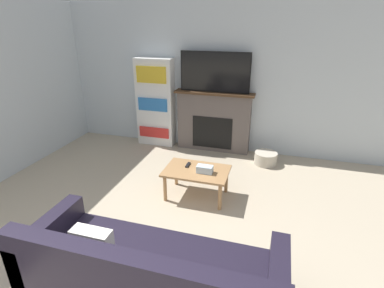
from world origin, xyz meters
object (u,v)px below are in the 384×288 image
(tv, at_px, (215,72))
(couch, at_px, (150,277))
(bookshelf, at_px, (155,103))
(storage_basket, at_px, (266,158))
(fireplace, at_px, (214,121))
(coffee_table, at_px, (197,174))

(tv, xyz_separation_m, couch, (0.23, -3.51, -1.22))
(couch, xyz_separation_m, bookshelf, (-1.40, 3.51, 0.58))
(bookshelf, bearing_deg, tv, 0.15)
(tv, distance_m, storage_basket, 1.77)
(tv, relative_size, bookshelf, 0.74)
(couch, height_order, bookshelf, bookshelf)
(fireplace, bearing_deg, bookshelf, -178.88)
(couch, height_order, storage_basket, couch)
(fireplace, height_order, couch, fireplace)
(bookshelf, distance_m, storage_basket, 2.36)
(tv, bearing_deg, fireplace, 90.00)
(tv, bearing_deg, bookshelf, -179.85)
(tv, relative_size, couch, 0.55)
(tv, bearing_deg, coffee_table, -85.00)
(tv, bearing_deg, couch, -86.23)
(coffee_table, xyz_separation_m, bookshelf, (-1.32, 1.70, 0.49))
(storage_basket, bearing_deg, couch, -104.30)
(fireplace, relative_size, couch, 0.65)
(coffee_table, bearing_deg, storage_basket, 56.86)
(couch, relative_size, bookshelf, 1.34)
(fireplace, distance_m, bookshelf, 1.21)
(fireplace, distance_m, coffee_table, 1.74)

